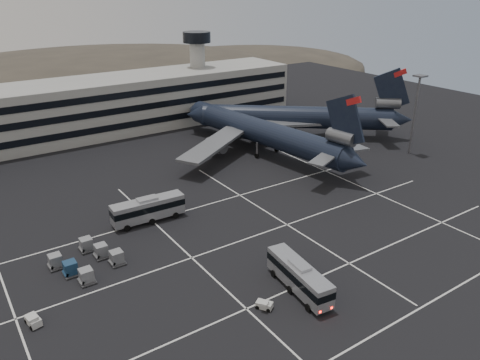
% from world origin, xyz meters
% --- Properties ---
extents(ground, '(260.00, 260.00, 0.00)m').
position_xyz_m(ground, '(0.00, 0.00, 0.00)').
color(ground, black).
rests_on(ground, ground).
extents(lane_markings, '(90.00, 55.62, 0.01)m').
position_xyz_m(lane_markings, '(0.95, 0.72, 0.01)').
color(lane_markings, silver).
rests_on(lane_markings, ground).
extents(terminal, '(125.00, 26.00, 24.00)m').
position_xyz_m(terminal, '(-2.95, 71.14, 6.93)').
color(terminal, gray).
rests_on(terminal, ground).
extents(hills, '(352.00, 180.00, 44.00)m').
position_xyz_m(hills, '(17.99, 170.00, -12.07)').
color(hills, '#38332B').
rests_on(hills, ground).
extents(lightpole_right, '(2.40, 2.40, 18.28)m').
position_xyz_m(lightpole_right, '(58.00, 15.00, 11.82)').
color(lightpole_right, slate).
rests_on(lightpole_right, ground).
extents(trijet_main, '(47.09, 57.66, 18.08)m').
position_xyz_m(trijet_main, '(29.55, 34.40, 5.25)').
color(trijet_main, black).
rests_on(trijet_main, ground).
extents(trijet_far, '(47.83, 41.44, 18.08)m').
position_xyz_m(trijet_far, '(45.07, 39.33, 5.43)').
color(trijet_far, black).
rests_on(trijet_far, ground).
extents(bus_near, '(4.08, 11.97, 4.14)m').
position_xyz_m(bus_near, '(1.82, -10.69, 2.27)').
color(bus_near, gray).
rests_on(bus_near, ground).
extents(bus_far, '(12.41, 3.53, 4.35)m').
position_xyz_m(bus_far, '(-6.46, 18.07, 2.38)').
color(bus_far, gray).
rests_on(bus_far, ground).
extents(tug_a, '(1.75, 2.45, 1.44)m').
position_xyz_m(tug_a, '(-28.36, 1.68, 0.64)').
color(tug_a, beige).
rests_on(tug_a, ground).
extents(tug_b, '(2.06, 2.29, 1.27)m').
position_xyz_m(tug_b, '(-4.05, -11.18, 0.56)').
color(tug_b, beige).
rests_on(tug_b, ground).
extents(uld_cluster, '(10.31, 11.07, 2.00)m').
position_xyz_m(uld_cluster, '(-19.29, 10.68, 0.98)').
color(uld_cluster, '#2D2D30').
rests_on(uld_cluster, ground).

